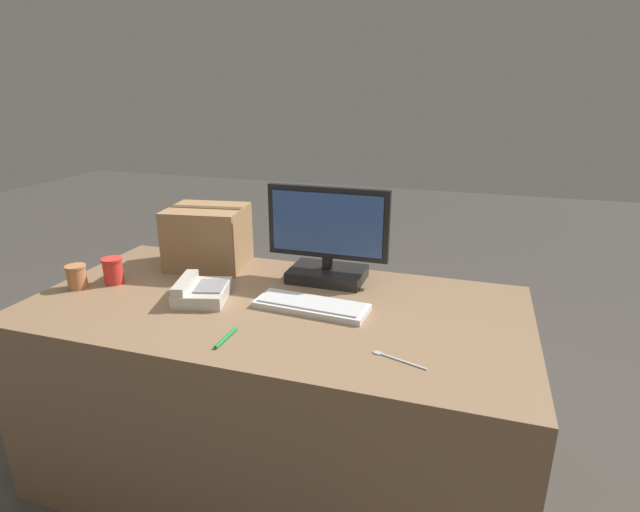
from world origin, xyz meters
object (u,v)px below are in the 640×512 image
(desk_phone, at_px, (201,291))
(cardboard_box, at_px, (208,237))
(monitor, at_px, (327,243))
(spoon, at_px, (392,357))
(paper_cup_right, at_px, (113,271))
(pen_marker, at_px, (226,338))
(keyboard, at_px, (312,305))
(paper_cup_left, at_px, (77,277))

(desk_phone, relative_size, cardboard_box, 0.72)
(monitor, relative_size, spoon, 2.90)
(spoon, relative_size, cardboard_box, 0.48)
(paper_cup_right, bearing_deg, monitor, 20.02)
(pen_marker, bearing_deg, monitor, 166.06)
(keyboard, distance_m, cardboard_box, 0.66)
(paper_cup_right, distance_m, spoon, 1.19)
(paper_cup_left, height_order, cardboard_box, cardboard_box)
(monitor, xyz_separation_m, keyboard, (0.03, -0.29, -0.14))
(desk_phone, relative_size, paper_cup_right, 2.43)
(keyboard, xyz_separation_m, cardboard_box, (-0.57, 0.30, 0.12))
(desk_phone, bearing_deg, monitor, 25.04)
(monitor, bearing_deg, spoon, -56.29)
(desk_phone, xyz_separation_m, spoon, (0.75, -0.21, -0.03))
(spoon, height_order, pen_marker, pen_marker)
(paper_cup_left, height_order, pen_marker, paper_cup_left)
(pen_marker, bearing_deg, paper_cup_right, -112.84)
(paper_cup_right, height_order, cardboard_box, cardboard_box)
(paper_cup_left, bearing_deg, keyboard, 5.78)
(keyboard, xyz_separation_m, paper_cup_right, (-0.83, -0.01, 0.04))
(spoon, xyz_separation_m, cardboard_box, (-0.90, 0.55, 0.13))
(keyboard, relative_size, paper_cup_right, 3.95)
(monitor, bearing_deg, pen_marker, -105.02)
(monitor, height_order, paper_cup_right, monitor)
(keyboard, relative_size, desk_phone, 1.63)
(paper_cup_right, relative_size, cardboard_box, 0.30)
(desk_phone, height_order, paper_cup_left, paper_cup_left)
(desk_phone, xyz_separation_m, pen_marker, (0.23, -0.25, -0.02))
(paper_cup_right, height_order, pen_marker, paper_cup_right)
(paper_cup_left, distance_m, cardboard_box, 0.54)
(paper_cup_right, xyz_separation_m, spoon, (1.17, -0.24, -0.05))
(desk_phone, bearing_deg, spoon, -30.62)
(keyboard, distance_m, spoon, 0.42)
(monitor, distance_m, paper_cup_left, 0.99)
(monitor, bearing_deg, paper_cup_left, -157.29)
(pen_marker, bearing_deg, keyboard, 149.38)
(paper_cup_right, xyz_separation_m, cardboard_box, (0.26, 0.30, 0.08))
(keyboard, relative_size, spoon, 2.44)
(paper_cup_left, bearing_deg, desk_phone, 5.47)
(cardboard_box, bearing_deg, monitor, -1.11)
(monitor, height_order, desk_phone, monitor)
(desk_phone, bearing_deg, paper_cup_right, 159.82)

